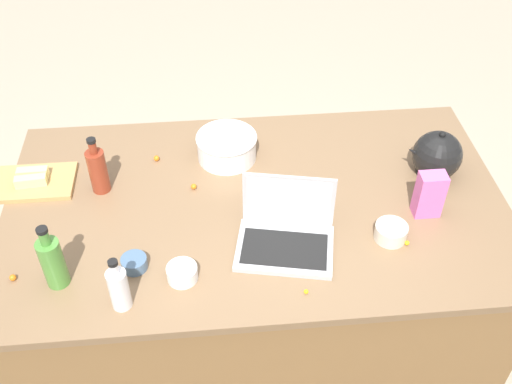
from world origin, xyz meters
The scene contains 22 objects.
ground_plane centered at (0.00, 0.00, 0.00)m, with size 12.00×12.00×0.00m, color #B7A88E.
island_counter centered at (0.00, 0.00, 0.45)m, with size 1.76×1.04×0.90m.
laptop centered at (-0.08, 0.20, 0.95)m, with size 0.35×0.29×0.22m.
mixing_bowl_large centered at (0.09, -0.26, 0.95)m, with size 0.23×0.23×0.10m.
bottle_soy centered at (0.55, -0.12, 0.99)m, with size 0.07×0.07×0.22m.
bottle_vinegar centered at (0.44, 0.40, 0.98)m, with size 0.06×0.06×0.19m.
bottle_olive centered at (0.64, 0.30, 0.99)m, with size 0.07×0.07×0.23m.
kettle centered at (-0.67, -0.10, 0.98)m, with size 0.21×0.18×0.20m.
cutting_board centered at (0.79, -0.17, 0.91)m, with size 0.29×0.20×0.02m, color tan.
butter_stick_left centered at (0.80, -0.19, 0.94)m, with size 0.11×0.04×0.04m, color #F4E58C.
butter_stick_right centered at (0.79, -0.15, 0.94)m, with size 0.11×0.04×0.04m, color #F4E58C.
ramekin_small centered at (0.41, 0.26, 0.92)m, with size 0.08×0.08×0.04m, color slate.
ramekin_medium centered at (0.26, 0.32, 0.92)m, with size 0.10×0.10×0.05m, color white.
ramekin_wide centered at (-0.43, 0.21, 0.93)m, with size 0.11×0.11×0.05m, color beige.
candy_bag centered at (-0.58, 0.10, 0.99)m, with size 0.09×0.06×0.17m, color pink.
candy_0 centered at (0.22, -0.09, 0.91)m, with size 0.02×0.02×0.02m, color orange.
candy_1 centered at (-0.11, 0.41, 0.91)m, with size 0.01×0.01×0.01m, color yellow.
candy_2 centered at (0.78, 0.28, 0.91)m, with size 0.02×0.02×0.02m, color orange.
candy_3 centered at (-0.47, 0.25, 0.91)m, with size 0.02×0.02×0.02m, color yellow.
candy_4 centered at (-0.18, 0.07, 0.91)m, with size 0.02×0.02×0.02m, color green.
candy_5 centered at (0.36, -0.27, 0.91)m, with size 0.02×0.02×0.02m, color orange.
candy_6 centered at (0.71, 0.18, 0.91)m, with size 0.02×0.02×0.02m, color yellow.
Camera 1 is at (0.14, 1.53, 2.34)m, focal length 42.02 mm.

